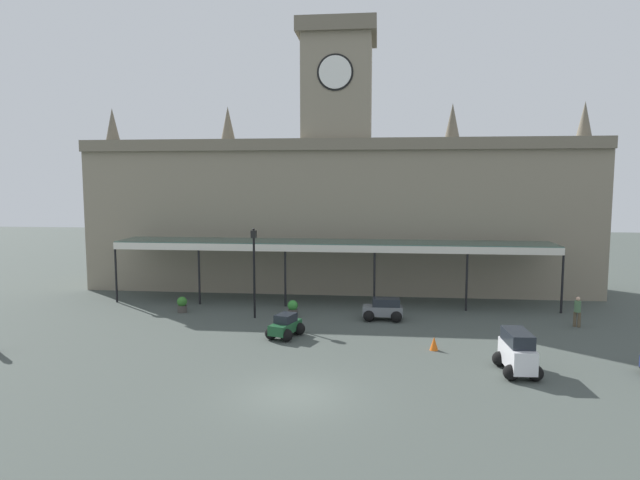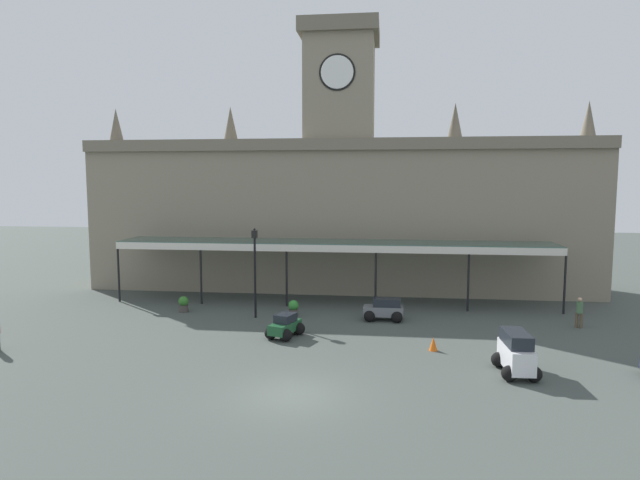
# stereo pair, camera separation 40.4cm
# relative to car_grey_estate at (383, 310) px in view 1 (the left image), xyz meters

# --- Properties ---
(ground_plane) EXTENTS (140.00, 140.00, 0.00)m
(ground_plane) POSITION_rel_car_grey_estate_xyz_m (-3.35, -11.47, -0.56)
(ground_plane) COLOR #434B46
(station_building) EXTENTS (36.21, 5.89, 18.93)m
(station_building) POSITION_rel_car_grey_estate_xyz_m (-3.35, 9.27, 5.67)
(station_building) COLOR gray
(station_building) RESTS_ON ground
(entrance_canopy) EXTENTS (28.20, 3.26, 4.03)m
(entrance_canopy) POSITION_rel_car_grey_estate_xyz_m (-3.35, 4.09, 3.32)
(entrance_canopy) COLOR #38564C
(entrance_canopy) RESTS_ON ground
(car_grey_estate) EXTENTS (2.26, 1.55, 1.27)m
(car_grey_estate) POSITION_rel_car_grey_estate_xyz_m (0.00, 0.00, 0.00)
(car_grey_estate) COLOR slate
(car_grey_estate) RESTS_ON ground
(car_green_sedan) EXTENTS (1.92, 2.23, 1.19)m
(car_green_sedan) POSITION_rel_car_grey_estate_xyz_m (-4.99, -3.98, -0.06)
(car_green_sedan) COLOR #1E512D
(car_green_sedan) RESTS_ON ground
(car_white_van) EXTENTS (1.67, 2.44, 1.77)m
(car_white_van) POSITION_rel_car_grey_estate_xyz_m (5.42, -8.17, 0.24)
(car_white_van) COLOR silver
(car_white_van) RESTS_ON ground
(pedestrian_beside_cars) EXTENTS (0.36, 0.34, 1.67)m
(pedestrian_beside_cars) POSITION_rel_car_grey_estate_xyz_m (10.50, -0.34, 0.34)
(pedestrian_beside_cars) COLOR brown
(pedestrian_beside_cars) RESTS_ON ground
(victorian_lamppost) EXTENTS (0.30, 0.30, 5.24)m
(victorian_lamppost) POSITION_rel_car_grey_estate_xyz_m (-7.43, -0.30, 2.67)
(victorian_lamppost) COLOR black
(victorian_lamppost) RESTS_ON ground
(traffic_cone) EXTENTS (0.40, 0.40, 0.64)m
(traffic_cone) POSITION_rel_car_grey_estate_xyz_m (2.33, -5.39, -0.24)
(traffic_cone) COLOR orange
(traffic_cone) RESTS_ON ground
(planter_forecourt_centre) EXTENTS (0.60, 0.60, 0.96)m
(planter_forecourt_centre) POSITION_rel_car_grey_estate_xyz_m (-12.11, 0.57, -0.07)
(planter_forecourt_centre) COLOR #47423D
(planter_forecourt_centre) RESTS_ON ground
(planter_by_canopy) EXTENTS (0.60, 0.60, 0.96)m
(planter_by_canopy) POSITION_rel_car_grey_estate_xyz_m (-5.29, 0.30, -0.07)
(planter_by_canopy) COLOR #47423D
(planter_by_canopy) RESTS_ON ground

